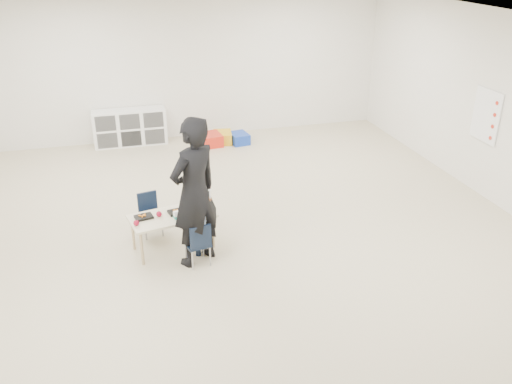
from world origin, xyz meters
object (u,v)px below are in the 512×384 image
object	(u,v)px
table	(173,231)
child	(197,231)
chair_near	(197,243)
cubby_shelf	(130,127)
adult	(194,193)

from	to	relation	value
table	child	bearing A→B (deg)	-72.89
chair_near	child	bearing A→B (deg)	0.00
child	cubby_shelf	bearing A→B (deg)	85.32
child	cubby_shelf	world-z (taller)	child
chair_near	cubby_shelf	bearing A→B (deg)	85.32
chair_near	child	size ratio (longest dim) A/B	0.63
child	adult	xyz separation A→B (m)	(0.01, 0.07, 0.48)
chair_near	child	distance (m)	0.17
chair_near	cubby_shelf	size ratio (longest dim) A/B	0.42
table	chair_near	world-z (taller)	chair_near
table	chair_near	xyz separation A→B (m)	(0.24, -0.45, 0.04)
table	chair_near	distance (m)	0.51
child	cubby_shelf	distance (m)	4.70
table	adult	size ratio (longest dim) A/B	0.61
chair_near	adult	size ratio (longest dim) A/B	0.31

